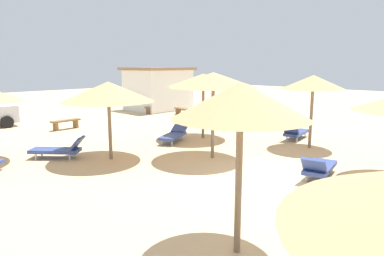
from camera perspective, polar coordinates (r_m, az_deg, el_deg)
The scene contains 14 objects.
ground_plane at distance 9.91m, azimuth 12.71°, elevation -9.02°, with size 80.00×80.00×0.00m, color #D1B284.
parasol_0 at distance 12.09m, azimuth -13.66°, elevation 5.83°, with size 3.12×3.12×2.70m.
parasol_4 at distance 14.19m, azimuth 19.39°, elevation 7.09°, with size 2.44×2.44×2.87m.
parasol_6 at distance 15.31m, azimuth 1.88°, elevation 7.91°, with size 3.07×3.07×2.88m.
parasol_7 at distance 5.69m, azimuth 8.02°, elevation 4.37°, with size 2.29×2.29×2.98m.
parasol_8 at distance 11.90m, azimuth 3.53°, elevation 7.87°, with size 3.06×3.06×3.01m.
lounger_0 at distance 13.05m, azimuth -21.13°, elevation -3.31°, with size 1.71×1.82×0.79m.
lounger_4 at distance 15.94m, azimuth 16.72°, elevation -0.66°, with size 1.94×0.94×0.79m.
lounger_5 at distance 10.75m, azimuth 20.24°, elevation -6.08°, with size 1.95×0.98×0.78m.
lounger_6 at distance 14.84m, azimuth -3.01°, elevation -1.09°, with size 2.01×1.38×0.61m.
bench_0 at distance 22.54m, azimuth -1.51°, elevation 2.94°, with size 0.63×1.54×0.49m.
bench_1 at distance 23.82m, azimuth -6.34°, elevation 3.28°, with size 1.55×0.68×0.49m.
bench_2 at distance 18.82m, azimuth -20.13°, elevation 0.84°, with size 1.52×0.47×0.49m.
beach_cabana at distance 25.58m, azimuth -5.63°, elevation 6.52°, with size 4.37×3.77×3.09m.
Camera 1 is at (-8.05, -4.80, 3.24)m, focal length 32.30 mm.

